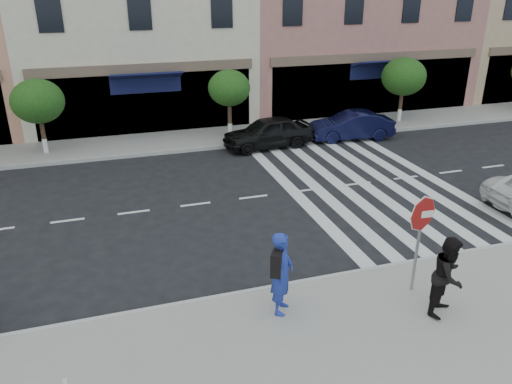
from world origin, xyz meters
The scene contains 12 objects.
ground centered at (0.00, 0.00, 0.00)m, with size 120.00×120.00×0.00m, color black.
sidewalk_near centered at (0.00, -3.75, 0.07)m, with size 60.00×4.50×0.15m, color gray.
sidewalk_far centered at (0.00, 11.00, 0.07)m, with size 60.00×3.00×0.15m, color gray.
building_centre centered at (-0.50, 17.00, 5.50)m, with size 11.00×9.00×11.00m, color beige.
street_tree_wb centered at (-5.00, 10.80, 2.31)m, with size 2.10×2.10×3.06m.
street_tree_c centered at (3.00, 10.80, 2.36)m, with size 1.90×1.90×3.04m.
street_tree_ea centered at (12.00, 10.80, 2.39)m, with size 2.20×2.20×3.19m.
stop_sign centered at (3.82, -2.62, 1.90)m, with size 0.84×0.12×2.39m.
photographer centered at (0.63, -2.43, 1.10)m, with size 0.69×0.45×1.90m, color navy.
walker centered at (3.98, -3.53, 1.05)m, with size 0.88×0.68×1.80m, color black.
car_far_mid centered at (4.26, 9.10, 0.68)m, with size 1.60×3.97×1.35m, color black.
car_far_right centered at (8.34, 9.10, 0.64)m, with size 1.35×3.86×1.27m, color black.
Camera 1 is at (-2.64, -10.89, 6.82)m, focal length 35.00 mm.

